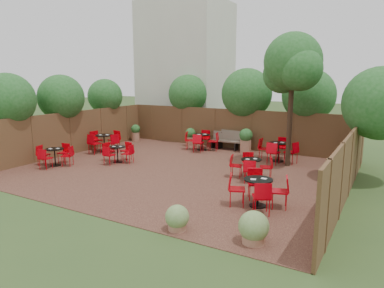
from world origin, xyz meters
The scene contains 13 objects.
ground centered at (0.00, 0.00, 0.00)m, with size 80.00×80.00×0.00m, color #354F23.
courtyard_paving centered at (0.00, 0.00, 0.01)m, with size 12.00×10.00×0.02m, color #381D17.
fence_back centered at (0.00, 5.00, 1.00)m, with size 12.00×0.08×2.00m, color #4D321C.
fence_left centered at (-6.00, 0.00, 1.00)m, with size 0.08×10.00×2.00m, color #4D321C.
fence_right centered at (6.00, 0.00, 1.00)m, with size 0.08×10.00×2.00m, color #4D321C.
neighbour_building centered at (-4.50, 8.00, 4.00)m, with size 5.00×4.00×8.00m, color beige.
overhang_foliage centered at (-0.59, 3.11, 2.70)m, with size 15.62×10.64×2.53m.
courtyard_tree centered at (3.43, 2.79, 4.00)m, with size 2.50×2.40×5.28m.
park_bench_left centered at (0.24, 4.63, 0.51)m, with size 1.58×0.70×0.95m.
park_bench_right centered at (-0.19, 4.62, 0.47)m, with size 1.41×0.47×0.87m.
bistro_tables centered at (-0.45, 0.81, 0.47)m, with size 10.61×7.65×0.95m.
planters centered at (0.01, 3.58, 0.57)m, with size 11.68×4.13×1.15m.
low_shrubs centered at (4.46, -3.63, 0.34)m, with size 3.48×3.55×0.73m.
Camera 1 is at (7.01, -11.26, 3.61)m, focal length 32.94 mm.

